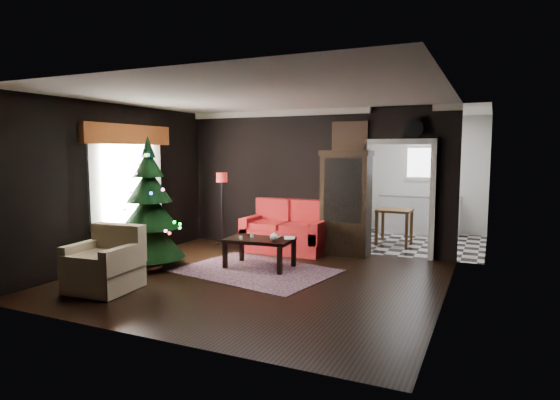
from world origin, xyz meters
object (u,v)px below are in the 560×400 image
at_px(christmas_tree, 150,206).
at_px(teapot, 274,237).
at_px(coffee_table, 260,253).
at_px(kitchen_table, 394,226).
at_px(loveseat, 286,226).
at_px(armchair, 103,259).
at_px(floor_lamp, 222,208).
at_px(curio_cabinet, 346,205).
at_px(wall_clock, 414,129).

height_order(christmas_tree, teapot, christmas_tree).
xyz_separation_m(coffee_table, kitchen_table, (1.67, 3.04, 0.11)).
xyz_separation_m(loveseat, kitchen_table, (1.80, 1.65, -0.12)).
height_order(armchair, coffee_table, armchair).
xyz_separation_m(loveseat, christmas_tree, (-1.56, -2.14, 0.55)).
distance_m(floor_lamp, armchair, 3.16).
relative_size(armchair, coffee_table, 0.82).
distance_m(christmas_tree, armchair, 1.48).
relative_size(floor_lamp, teapot, 9.28).
bearing_deg(curio_cabinet, wall_clock, 8.53).
bearing_deg(wall_clock, armchair, -133.21).
relative_size(curio_cabinet, floor_lamp, 1.32).
height_order(loveseat, armchair, loveseat).
xyz_separation_m(wall_clock, kitchen_table, (-0.55, 1.25, -2.00)).
height_order(floor_lamp, christmas_tree, christmas_tree).
xyz_separation_m(floor_lamp, teapot, (1.73, -1.21, -0.25)).
bearing_deg(loveseat, coffee_table, -84.78).
bearing_deg(wall_clock, curio_cabinet, -171.47).
height_order(wall_clock, kitchen_table, wall_clock).
bearing_deg(christmas_tree, kitchen_table, 48.46).
bearing_deg(coffee_table, teapot, -23.87).
height_order(curio_cabinet, christmas_tree, christmas_tree).
bearing_deg(kitchen_table, loveseat, -137.49).
bearing_deg(floor_lamp, curio_cabinet, 12.90).
bearing_deg(loveseat, kitchen_table, 42.51).
relative_size(curio_cabinet, armchair, 2.11).
xyz_separation_m(floor_lamp, coffee_table, (1.38, -1.06, -0.57)).
bearing_deg(wall_clock, teapot, -134.09).
bearing_deg(curio_cabinet, armchair, -123.43).
relative_size(curio_cabinet, christmas_tree, 0.86).
height_order(loveseat, kitchen_table, loveseat).
height_order(coffee_table, wall_clock, wall_clock).
xyz_separation_m(loveseat, armchair, (-1.29, -3.47, -0.04)).
relative_size(curio_cabinet, wall_clock, 5.94).
height_order(curio_cabinet, teapot, curio_cabinet).
height_order(loveseat, curio_cabinet, curio_cabinet).
height_order(coffee_table, kitchen_table, kitchen_table).
distance_m(christmas_tree, kitchen_table, 5.11).
xyz_separation_m(curio_cabinet, kitchen_table, (0.65, 1.43, -0.57)).
relative_size(floor_lamp, wall_clock, 4.50).
distance_m(teapot, kitchen_table, 3.46).
xyz_separation_m(curio_cabinet, teapot, (-0.68, -1.76, -0.37)).
bearing_deg(loveseat, curio_cabinet, 10.83).
xyz_separation_m(christmas_tree, kitchen_table, (3.36, 3.79, -0.67)).
height_order(loveseat, floor_lamp, floor_lamp).
distance_m(loveseat, kitchen_table, 2.45).
height_order(armchair, teapot, armchair).
bearing_deg(teapot, loveseat, 107.00).
bearing_deg(christmas_tree, wall_clock, 33.04).
bearing_deg(curio_cabinet, loveseat, -169.17).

